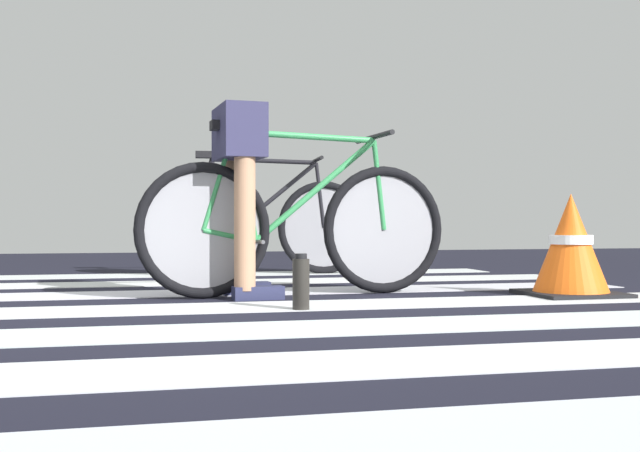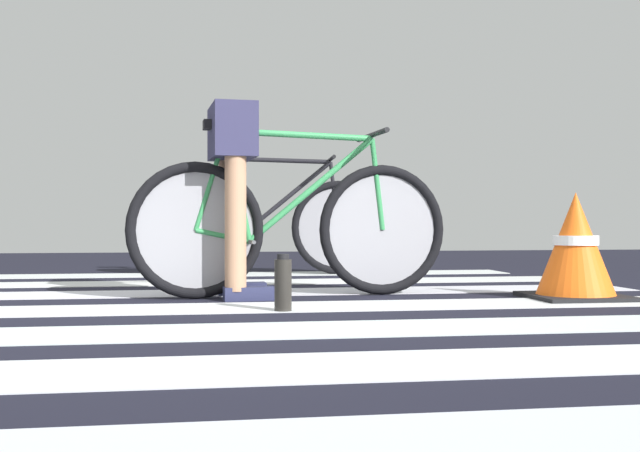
% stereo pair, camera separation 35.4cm
% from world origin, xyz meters
% --- Properties ---
extents(ground, '(18.00, 14.00, 0.02)m').
position_xyz_m(ground, '(0.00, 0.00, 0.01)').
color(ground, black).
extents(crosswalk_markings, '(5.47, 5.78, 0.00)m').
position_xyz_m(crosswalk_markings, '(0.02, -0.13, 0.02)').
color(crosswalk_markings, silver).
rests_on(crosswalk_markings, ground).
extents(bicycle_1_of_2, '(1.73, 0.52, 0.93)m').
position_xyz_m(bicycle_1_of_2, '(0.60, 0.75, 0.41)').
color(bicycle_1_of_2, black).
rests_on(bicycle_1_of_2, ground).
extents(cyclist_1_of_2, '(0.34, 0.43, 1.01)m').
position_xyz_m(cyclist_1_of_2, '(0.29, 0.73, 0.68)').
color(cyclist_1_of_2, '#A87A5B').
rests_on(cyclist_1_of_2, ground).
extents(bicycle_2_of_2, '(1.74, 0.52, 0.93)m').
position_xyz_m(bicycle_2_of_2, '(0.64, 2.47, 0.41)').
color(bicycle_2_of_2, black).
rests_on(bicycle_2_of_2, ground).
extents(water_bottle, '(0.08, 0.08, 0.26)m').
position_xyz_m(water_bottle, '(0.48, 0.08, 0.14)').
color(water_bottle, '#282622').
rests_on(water_bottle, ground).
extents(traffic_cone, '(0.49, 0.49, 0.56)m').
position_xyz_m(traffic_cone, '(2.05, 0.42, 0.28)').
color(traffic_cone, black).
rests_on(traffic_cone, ground).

